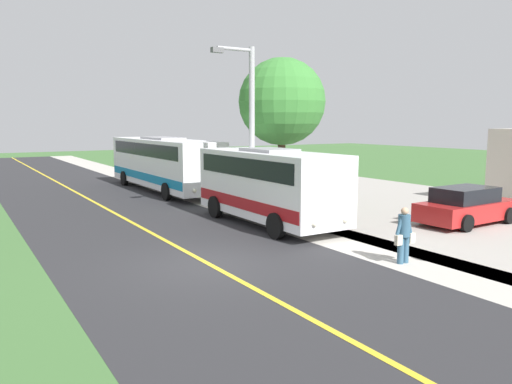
% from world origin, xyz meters
% --- Properties ---
extents(ground_plane, '(120.00, 120.00, 0.00)m').
position_xyz_m(ground_plane, '(0.00, 0.00, 0.00)').
color(ground_plane, '#3D6633').
extents(road_surface, '(8.00, 100.00, 0.01)m').
position_xyz_m(road_surface, '(0.00, 0.00, 0.00)').
color(road_surface, '#28282B').
rests_on(road_surface, ground).
extents(sidewalk, '(2.40, 100.00, 0.01)m').
position_xyz_m(sidewalk, '(-5.20, 0.00, 0.00)').
color(sidewalk, '#B2ADA3').
rests_on(sidewalk, ground).
extents(road_centre_line, '(0.16, 100.00, 0.00)m').
position_xyz_m(road_centre_line, '(0.00, 0.00, 0.01)').
color(road_centre_line, gold).
rests_on(road_centre_line, ground).
extents(shuttle_bus_front, '(2.62, 7.40, 2.94)m').
position_xyz_m(shuttle_bus_front, '(-4.49, -3.75, 1.61)').
color(shuttle_bus_front, white).
rests_on(shuttle_bus_front, ground).
extents(transit_bus_rear, '(2.70, 11.57, 3.09)m').
position_xyz_m(transit_bus_rear, '(-4.53, -15.00, 1.70)').
color(transit_bus_rear, white).
rests_on(transit_bus_rear, ground).
extents(pedestrian_with_bags, '(0.72, 0.34, 1.59)m').
position_xyz_m(pedestrian_with_bags, '(-4.68, 2.83, 0.85)').
color(pedestrian_with_bags, '#335972').
rests_on(pedestrian_with_bags, ground).
extents(street_light_pole, '(1.97, 0.24, 7.01)m').
position_xyz_m(street_light_pole, '(-4.86, -5.87, 3.91)').
color(street_light_pole, '#9E9EA3').
rests_on(street_light_pole, ground).
extents(parked_car_near, '(4.44, 2.10, 1.45)m').
position_xyz_m(parked_car_near, '(-11.03, 0.29, 0.69)').
color(parked_car_near, '#A51E1E').
rests_on(parked_car_near, ground).
extents(tree_curbside, '(4.04, 4.04, 6.90)m').
position_xyz_m(tree_curbside, '(-7.40, -7.13, 4.86)').
color(tree_curbside, '#4C3826').
rests_on(tree_curbside, ground).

